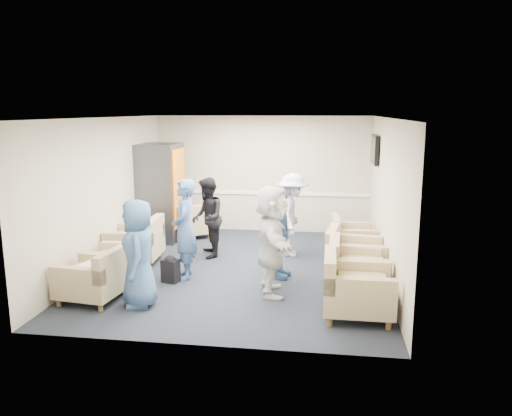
# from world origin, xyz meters

# --- Properties ---
(floor) EXTENTS (6.00, 6.00, 0.00)m
(floor) POSITION_xyz_m (0.00, 0.00, 0.00)
(floor) COLOR black
(floor) RESTS_ON ground
(ceiling) EXTENTS (6.00, 6.00, 0.00)m
(ceiling) POSITION_xyz_m (0.00, 0.00, 2.70)
(ceiling) COLOR silver
(ceiling) RESTS_ON back_wall
(back_wall) EXTENTS (5.00, 0.02, 2.70)m
(back_wall) POSITION_xyz_m (0.00, 3.00, 1.35)
(back_wall) COLOR beige
(back_wall) RESTS_ON floor
(front_wall) EXTENTS (5.00, 0.02, 2.70)m
(front_wall) POSITION_xyz_m (0.00, -3.00, 1.35)
(front_wall) COLOR beige
(front_wall) RESTS_ON floor
(left_wall) EXTENTS (0.02, 6.00, 2.70)m
(left_wall) POSITION_xyz_m (-2.50, 0.00, 1.35)
(left_wall) COLOR beige
(left_wall) RESTS_ON floor
(right_wall) EXTENTS (0.02, 6.00, 2.70)m
(right_wall) POSITION_xyz_m (2.50, 0.00, 1.35)
(right_wall) COLOR beige
(right_wall) RESTS_ON floor
(chair_rail) EXTENTS (4.98, 0.04, 0.06)m
(chair_rail) POSITION_xyz_m (0.00, 2.98, 0.90)
(chair_rail) COLOR white
(chair_rail) RESTS_ON back_wall
(tv) EXTENTS (0.10, 1.00, 0.58)m
(tv) POSITION_xyz_m (2.44, 1.80, 2.05)
(tv) COLOR black
(tv) RESTS_ON right_wall
(armchair_left_near) EXTENTS (0.95, 0.95, 0.68)m
(armchair_left_near) POSITION_xyz_m (-1.91, -1.79, 0.34)
(armchair_left_near) COLOR tan
(armchair_left_near) RESTS_ON floor
(armchair_left_mid) EXTENTS (0.86, 0.86, 0.64)m
(armchair_left_mid) POSITION_xyz_m (-1.88, -0.90, 0.32)
(armchair_left_mid) COLOR tan
(armchair_left_mid) RESTS_ON floor
(armchair_left_far) EXTENTS (0.96, 0.96, 0.73)m
(armchair_left_far) POSITION_xyz_m (-1.98, 0.14, 0.37)
(armchair_left_far) COLOR tan
(armchair_left_far) RESTS_ON floor
(armchair_right_near) EXTENTS (0.95, 0.95, 0.76)m
(armchair_right_near) POSITION_xyz_m (1.89, -1.83, 0.38)
(armchair_right_near) COLOR tan
(armchair_right_near) RESTS_ON floor
(armchair_right_midnear) EXTENTS (0.95, 0.95, 0.74)m
(armchair_right_midnear) POSITION_xyz_m (1.96, -0.93, 0.37)
(armchair_right_midnear) COLOR tan
(armchair_right_midnear) RESTS_ON floor
(armchair_right_midfar) EXTENTS (1.01, 1.01, 0.72)m
(armchair_right_midfar) POSITION_xyz_m (1.93, -0.18, 0.36)
(armchair_right_midfar) COLOR tan
(armchair_right_midfar) RESTS_ON floor
(armchair_right_far) EXTENTS (0.88, 0.88, 0.67)m
(armchair_right_far) POSITION_xyz_m (1.98, 1.12, 0.33)
(armchair_right_far) COLOR tan
(armchair_right_far) RESTS_ON floor
(armchair_corner) EXTENTS (1.16, 1.16, 0.66)m
(armchair_corner) POSITION_xyz_m (-1.51, 2.11, 0.33)
(armchair_corner) COLOR tan
(armchair_corner) RESTS_ON floor
(vending_machine) EXTENTS (0.86, 1.00, 2.12)m
(vending_machine) POSITION_xyz_m (-2.09, 1.86, 1.06)
(vending_machine) COLOR #46454C
(vending_machine) RESTS_ON floor
(backpack) EXTENTS (0.31, 0.26, 0.46)m
(backpack) POSITION_xyz_m (-1.05, -0.83, 0.24)
(backpack) COLOR black
(backpack) RESTS_ON floor
(pillow) EXTENTS (0.42, 0.51, 0.13)m
(pillow) POSITION_xyz_m (-1.92, -1.78, 0.52)
(pillow) COLOR white
(pillow) RESTS_ON armchair_left_near
(person_front_left) EXTENTS (0.73, 0.90, 1.58)m
(person_front_left) POSITION_xyz_m (-1.19, -1.87, 0.79)
(person_front_left) COLOR #3D5F93
(person_front_left) RESTS_ON floor
(person_mid_left) EXTENTS (0.52, 0.69, 1.71)m
(person_mid_left) POSITION_xyz_m (-0.86, -0.58, 0.85)
(person_mid_left) COLOR #3D5F93
(person_mid_left) RESTS_ON floor
(person_back_left) EXTENTS (0.78, 0.89, 1.56)m
(person_back_left) POSITION_xyz_m (-0.77, 0.69, 0.78)
(person_back_left) COLOR black
(person_back_left) RESTS_ON floor
(person_back_right) EXTENTS (0.61, 1.05, 1.63)m
(person_back_right) POSITION_xyz_m (0.85, 1.02, 0.81)
(person_back_right) COLOR white
(person_back_right) RESTS_ON floor
(person_mid_right) EXTENTS (0.52, 0.94, 1.52)m
(person_mid_right) POSITION_xyz_m (0.72, -0.35, 0.76)
(person_mid_right) COLOR #3D5F93
(person_mid_right) RESTS_ON floor
(person_front_right) EXTENTS (0.76, 1.66, 1.72)m
(person_front_right) POSITION_xyz_m (0.68, -1.14, 0.86)
(person_front_right) COLOR silver
(person_front_right) RESTS_ON floor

